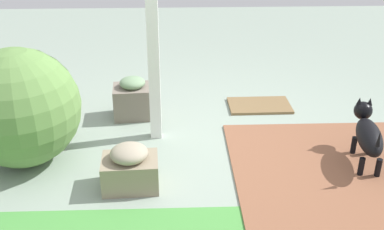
% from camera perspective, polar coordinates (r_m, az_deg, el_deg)
% --- Properties ---
extents(ground_plane, '(12.00, 12.00, 0.00)m').
position_cam_1_polar(ground_plane, '(4.64, 0.98, -3.77)').
color(ground_plane, gray).
extents(brick_path, '(1.80, 2.40, 0.02)m').
position_cam_1_polar(brick_path, '(4.20, 17.93, -8.55)').
color(brick_path, brown).
rests_on(brick_path, ground).
extents(porch_pillar, '(0.11, 0.11, 2.00)m').
position_cam_1_polar(porch_pillar, '(4.44, -4.79, 8.86)').
color(porch_pillar, white).
rests_on(porch_pillar, ground).
extents(stone_planter_nearest, '(0.46, 0.39, 0.46)m').
position_cam_1_polar(stone_planter_nearest, '(5.19, -7.17, 1.99)').
color(stone_planter_nearest, slate).
rests_on(stone_planter_nearest, ground).
extents(stone_planter_mid, '(0.49, 0.37, 0.40)m').
position_cam_1_polar(stone_planter_mid, '(3.98, -7.56, -6.43)').
color(stone_planter_mid, gray).
rests_on(stone_planter_mid, ground).
extents(round_shrub, '(1.08, 1.08, 1.08)m').
position_cam_1_polar(round_shrub, '(4.43, -20.28, 0.84)').
color(round_shrub, '#5D8643').
rests_on(round_shrub, ground).
extents(terracotta_pot_tall, '(0.32, 0.32, 0.73)m').
position_cam_1_polar(terracotta_pot_tall, '(5.48, -18.73, 2.66)').
color(terracotta_pot_tall, '#C57042').
rests_on(terracotta_pot_tall, ground).
extents(dog, '(0.31, 0.76, 0.52)m').
position_cam_1_polar(dog, '(4.51, 20.69, -2.13)').
color(dog, black).
rests_on(dog, ground).
extents(doormat, '(0.72, 0.46, 0.03)m').
position_cam_1_polar(doormat, '(5.51, 8.23, 1.17)').
color(doormat, brown).
rests_on(doormat, ground).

